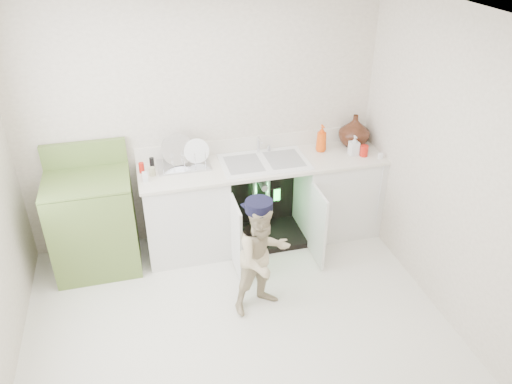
# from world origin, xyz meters

# --- Properties ---
(ground) EXTENTS (3.50, 3.50, 0.00)m
(ground) POSITION_xyz_m (0.00, 0.00, 0.00)
(ground) COLOR silver
(ground) RESTS_ON ground
(room_shell) EXTENTS (6.00, 5.50, 1.26)m
(room_shell) POSITION_xyz_m (0.00, 0.00, 1.25)
(room_shell) COLOR beige
(room_shell) RESTS_ON ground
(counter_run) EXTENTS (2.44, 1.02, 1.23)m
(counter_run) POSITION_xyz_m (0.58, 1.21, 0.48)
(counter_run) COLOR silver
(counter_run) RESTS_ON ground
(avocado_stove) EXTENTS (0.77, 0.65, 1.19)m
(avocado_stove) POSITION_xyz_m (-1.12, 1.18, 0.49)
(avocado_stove) COLOR olive
(avocado_stove) RESTS_ON ground
(repair_worker) EXTENTS (0.66, 0.93, 1.08)m
(repair_worker) POSITION_xyz_m (0.27, 0.21, 0.54)
(repair_worker) COLOR tan
(repair_worker) RESTS_ON ground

